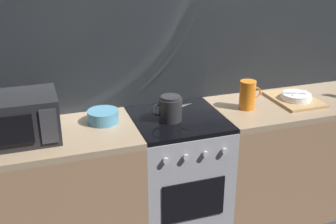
% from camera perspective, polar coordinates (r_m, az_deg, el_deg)
% --- Properties ---
extents(back_wall, '(3.60, 0.05, 2.40)m').
position_cam_1_polar(back_wall, '(2.96, -0.70, 6.94)').
color(back_wall, gray).
rests_on(back_wall, ground_plane).
extents(counter_left, '(1.20, 0.60, 0.90)m').
position_cam_1_polar(counter_left, '(2.85, -16.34, -11.42)').
color(counter_left, '#997251').
rests_on(counter_left, ground_plane).
extents(stove_unit, '(0.60, 0.63, 0.90)m').
position_cam_1_polar(stove_unit, '(2.98, 1.32, -8.76)').
color(stove_unit, '#9E9EA3').
rests_on(stove_unit, ground_plane).
extents(counter_right, '(1.20, 0.60, 0.90)m').
position_cam_1_polar(counter_right, '(3.36, 16.00, -5.84)').
color(counter_right, '#997251').
rests_on(counter_right, ground_plane).
extents(microwave, '(0.46, 0.35, 0.27)m').
position_cam_1_polar(microwave, '(2.57, -19.77, -0.84)').
color(microwave, black).
rests_on(microwave, counter_left).
extents(kettle, '(0.28, 0.15, 0.17)m').
position_cam_1_polar(kettle, '(2.70, 0.36, 0.48)').
color(kettle, '#262628').
rests_on(kettle, stove_unit).
extents(mixing_bowl, '(0.20, 0.20, 0.08)m').
position_cam_1_polar(mixing_bowl, '(2.72, -8.82, -0.60)').
color(mixing_bowl, teal).
rests_on(mixing_bowl, counter_left).
extents(pitcher, '(0.16, 0.11, 0.20)m').
position_cam_1_polar(pitcher, '(2.94, 10.73, 2.31)').
color(pitcher, orange).
rests_on(pitcher, counter_right).
extents(dish_pile, '(0.30, 0.40, 0.07)m').
position_cam_1_polar(dish_pile, '(3.18, 16.88, 1.82)').
color(dish_pile, tan).
rests_on(dish_pile, counter_right).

